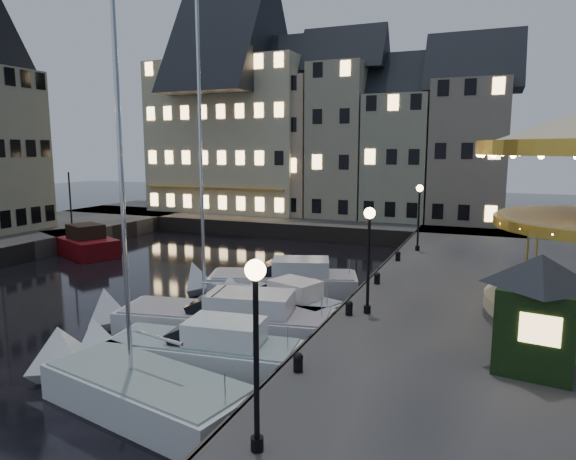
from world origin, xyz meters
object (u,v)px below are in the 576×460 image
at_px(motorboat_a, 134,389).
at_px(red_fishing_boat, 79,244).
at_px(bollard_d, 398,256).
at_px(ticket_kiosk, 539,292).
at_px(streetlamp_c, 419,208).
at_px(bollard_c, 377,278).
at_px(motorboat_d, 278,305).
at_px(motorboat_b, 193,353).
at_px(streetlamp_b, 369,245).
at_px(bollard_a, 298,361).
at_px(streetlamp_a, 256,329).
at_px(motorboat_e, 276,283).
at_px(bollard_b, 349,307).
at_px(motorboat_c, 216,320).

distance_m(motorboat_a, red_fishing_boat, 25.41).
bearing_deg(bollard_d, ticket_kiosk, -64.50).
xyz_separation_m(streetlamp_c, bollard_c, (-0.60, -9.00, -2.41)).
xyz_separation_m(bollard_c, motorboat_d, (-3.93, -2.84, -0.97)).
xyz_separation_m(bollard_d, motorboat_b, (-4.42, -14.67, -0.96)).
height_order(streetlamp_c, ticket_kiosk, streetlamp_c).
bearing_deg(streetlamp_b, red_fishing_boat, 158.00).
height_order(streetlamp_b, motorboat_a, motorboat_a).
relative_size(streetlamp_b, ticket_kiosk, 1.07).
height_order(bollard_c, motorboat_b, motorboat_b).
bearing_deg(red_fishing_boat, bollard_a, -33.84).
xyz_separation_m(motorboat_a, motorboat_d, (0.77, 9.12, 0.10)).
relative_size(streetlamp_b, motorboat_d, 0.65).
xyz_separation_m(motorboat_b, motorboat_d, (0.49, 6.33, -0.01)).
bearing_deg(bollard_c, motorboat_a, -111.46).
height_order(streetlamp_a, bollard_a, streetlamp_a).
distance_m(streetlamp_b, motorboat_a, 9.80).
xyz_separation_m(streetlamp_a, motorboat_a, (-5.30, 2.53, -3.48)).
relative_size(bollard_c, red_fishing_boat, 0.07).
bearing_deg(bollard_d, motorboat_e, -138.69).
height_order(bollard_d, motorboat_d, motorboat_d).
height_order(streetlamp_a, motorboat_d, streetlamp_a).
relative_size(streetlamp_c, bollard_a, 7.32).
bearing_deg(streetlamp_b, bollard_c, 97.59).
bearing_deg(ticket_kiosk, bollard_c, 129.18).
height_order(bollard_b, motorboat_b, motorboat_b).
bearing_deg(motorboat_e, motorboat_c, -88.44).
xyz_separation_m(bollard_c, red_fishing_boat, (-23.43, 5.21, -0.89)).
distance_m(bollard_d, motorboat_b, 15.35).
distance_m(bollard_c, motorboat_c, 8.04).
height_order(streetlamp_b, motorboat_e, streetlamp_b).
relative_size(bollard_c, motorboat_e, 0.07).
bearing_deg(bollard_a, motorboat_e, 116.44).
bearing_deg(motorboat_d, bollard_d, 64.76).
relative_size(streetlamp_c, red_fishing_boat, 0.48).
bearing_deg(bollard_c, bollard_d, 90.00).
bearing_deg(streetlamp_c, motorboat_b, -105.45).
distance_m(bollard_a, motorboat_a, 5.04).
height_order(streetlamp_b, bollard_b, streetlamp_b).
height_order(streetlamp_a, bollard_d, streetlamp_a).
bearing_deg(streetlamp_c, motorboat_d, -110.94).
distance_m(bollard_d, motorboat_c, 12.66).
bearing_deg(motorboat_b, bollard_d, 73.22).
distance_m(streetlamp_c, motorboat_c, 16.42).
relative_size(bollard_b, bollard_c, 1.00).
distance_m(bollard_d, motorboat_d, 9.28).
distance_m(streetlamp_a, streetlamp_c, 23.50).
bearing_deg(motorboat_d, motorboat_b, -94.42).
xyz_separation_m(motorboat_a, ticket_kiosk, (11.03, 4.21, 3.08)).
bearing_deg(bollard_d, bollard_c, -90.00).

